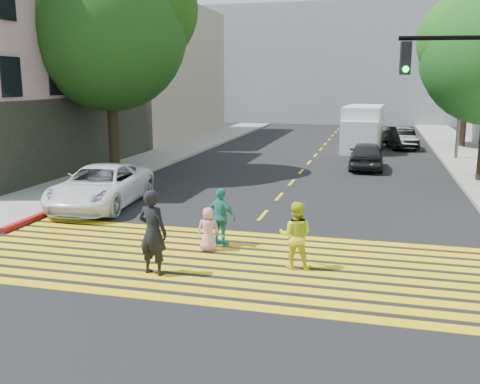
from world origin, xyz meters
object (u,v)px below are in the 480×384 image
at_px(pedestrian_child, 208,229).
at_px(silver_car, 374,132).
at_px(pedestrian_extra, 221,217).
at_px(dark_car_near, 366,155).
at_px(white_van, 363,130).
at_px(tree_right_far, 470,55).
at_px(pedestrian_man, 153,232).
at_px(tree_left, 111,23).
at_px(dark_car_parked, 401,138).
at_px(white_sedan, 101,186).
at_px(pedestrian_woman, 296,235).

height_order(pedestrian_child, silver_car, silver_car).
height_order(pedestrian_extra, dark_car_near, pedestrian_extra).
xyz_separation_m(silver_car, white_van, (-0.64, -6.09, 0.68)).
bearing_deg(white_van, tree_right_far, 27.20).
distance_m(pedestrian_man, dark_car_near, 17.13).
bearing_deg(tree_right_far, tree_left, -139.60).
height_order(tree_left, dark_car_parked, tree_left).
height_order(tree_right_far, white_van, tree_right_far).
height_order(pedestrian_child, dark_car_near, dark_car_near).
relative_size(pedestrian_child, white_sedan, 0.22).
bearing_deg(pedestrian_man, dark_car_near, -92.37).
bearing_deg(pedestrian_woman, dark_car_near, -97.07).
bearing_deg(silver_car, white_van, 79.32).
height_order(pedestrian_woman, dark_car_near, pedestrian_woman).
bearing_deg(white_van, pedestrian_extra, -94.79).
relative_size(dark_car_near, dark_car_parked, 0.98).
xyz_separation_m(pedestrian_extra, dark_car_parked, (5.43, 23.11, -0.10)).
bearing_deg(white_sedan, pedestrian_man, -57.37).
relative_size(tree_right_far, white_van, 1.47).
xyz_separation_m(tree_right_far, pedestrian_man, (-10.23, -26.77, -4.98)).
height_order(tree_left, tree_right_far, tree_left).
xyz_separation_m(pedestrian_woman, pedestrian_child, (-2.40, 0.75, -0.23)).
bearing_deg(white_sedan, pedestrian_woman, -36.45).
xyz_separation_m(pedestrian_man, white_sedan, (-4.53, 5.82, -0.27)).
xyz_separation_m(white_sedan, dark_car_parked, (10.84, 19.78, -0.03)).
distance_m(white_sedan, dark_car_parked, 22.56).
xyz_separation_m(tree_right_far, white_sedan, (-14.76, -20.95, -5.25)).
bearing_deg(pedestrian_child, pedestrian_woman, 148.90).
bearing_deg(dark_car_near, tree_right_far, -120.96).
bearing_deg(white_van, tree_left, -129.48).
xyz_separation_m(pedestrian_man, pedestrian_child, (0.68, 1.96, -0.41)).
bearing_deg(pedestrian_child, dark_car_parked, -117.19).
height_order(pedestrian_man, white_sedan, pedestrian_man).
relative_size(pedestrian_man, dark_car_near, 0.48).
xyz_separation_m(tree_left, pedestrian_man, (7.09, -12.03, -5.90)).
bearing_deg(dark_car_parked, white_van, -155.24).
height_order(tree_right_far, pedestrian_extra, tree_right_far).
relative_size(pedestrian_woman, white_sedan, 0.31).
distance_m(tree_left, white_sedan, 9.12).
xyz_separation_m(pedestrian_extra, silver_car, (3.64, 27.53, -0.14)).
xyz_separation_m(white_sedan, silver_car, (9.05, 24.20, -0.08)).
distance_m(pedestrian_man, pedestrian_extra, 2.65).
distance_m(tree_right_far, dark_car_near, 12.91).
xyz_separation_m(tree_left, white_van, (10.97, 11.91, -5.57)).
bearing_deg(pedestrian_child, pedestrian_extra, -124.48).
distance_m(pedestrian_woman, dark_car_parked, 24.60).
bearing_deg(dark_car_near, tree_left, 20.87).
xyz_separation_m(tree_left, pedestrian_woman, (10.17, -10.81, -6.08)).
distance_m(silver_car, dark_car_parked, 4.77).
xyz_separation_m(tree_left, tree_right_far, (17.32, 14.74, -0.92)).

